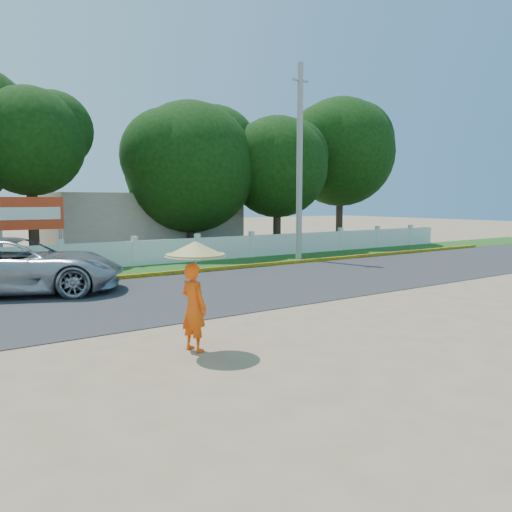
# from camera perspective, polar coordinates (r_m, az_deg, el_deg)

# --- Properties ---
(ground) EXTENTS (120.00, 120.00, 0.00)m
(ground) POSITION_cam_1_polar(r_m,az_deg,el_deg) (12.25, 5.31, -6.92)
(ground) COLOR #9E8460
(ground) RESTS_ON ground
(road) EXTENTS (60.00, 7.00, 0.02)m
(road) POSITION_cam_1_polar(r_m,az_deg,el_deg) (15.90, -5.09, -3.80)
(road) COLOR #38383A
(road) RESTS_ON ground
(grass_verge) EXTENTS (60.00, 3.50, 0.03)m
(grass_verge) POSITION_cam_1_polar(r_m,az_deg,el_deg) (20.59, -12.24, -1.58)
(grass_verge) COLOR #2D601E
(grass_verge) RESTS_ON ground
(curb) EXTENTS (40.00, 0.18, 0.16)m
(curb) POSITION_cam_1_polar(r_m,az_deg,el_deg) (19.03, -10.32, -1.98)
(curb) COLOR yellow
(curb) RESTS_ON ground
(fence) EXTENTS (40.00, 0.10, 1.10)m
(fence) POSITION_cam_1_polar(r_m,az_deg,el_deg) (21.87, -13.70, 0.25)
(fence) COLOR silver
(fence) RESTS_ON ground
(building_near) EXTENTS (10.00, 6.00, 3.20)m
(building_near) POSITION_cam_1_polar(r_m,az_deg,el_deg) (29.20, -12.95, 3.83)
(building_near) COLOR #B7AD99
(building_near) RESTS_ON ground
(utility_pole) EXTENTS (0.28, 0.28, 9.08)m
(utility_pole) POSITION_cam_1_polar(r_m,az_deg,el_deg) (23.72, 4.99, 10.52)
(utility_pole) COLOR gray
(utility_pole) RESTS_ON ground
(vehicle) EXTENTS (6.77, 4.90, 1.71)m
(vehicle) POSITION_cam_1_polar(r_m,az_deg,el_deg) (16.60, -25.65, -1.02)
(vehicle) COLOR #ABAEB4
(vehicle) RESTS_ON ground
(monk_with_parasol) EXTENTS (1.13, 1.13, 2.06)m
(monk_with_parasol) POSITION_cam_1_polar(r_m,az_deg,el_deg) (9.31, -7.05, -2.72)
(monk_with_parasol) COLOR #FF520D
(monk_with_parasol) RESTS_ON ground
(billboard) EXTENTS (2.50, 0.13, 2.95)m
(billboard) POSITION_cam_1_polar(r_m,az_deg,el_deg) (21.81, -24.36, 4.04)
(billboard) COLOR gray
(billboard) RESTS_ON ground
(tree_row) EXTENTS (34.48, 7.64, 9.35)m
(tree_row) POSITION_cam_1_polar(r_m,az_deg,el_deg) (26.15, -9.16, 11.21)
(tree_row) COLOR #473828
(tree_row) RESTS_ON ground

